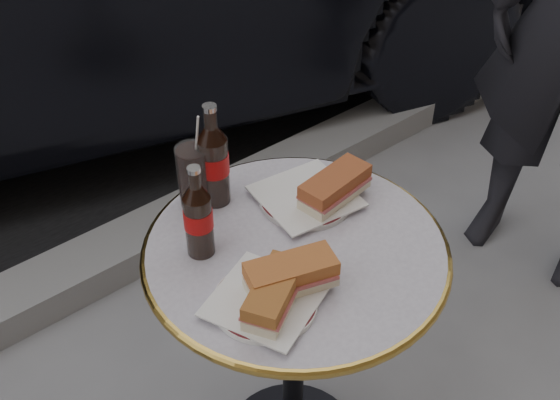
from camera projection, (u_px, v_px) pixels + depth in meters
curb at (121, 253)px, 2.37m from camera, size 40.00×0.20×0.12m
bistro_table at (294, 361)px, 1.64m from camera, size 0.62×0.62×0.73m
plate_left at (265, 302)px, 1.28m from camera, size 0.23×0.23×0.01m
plate_right at (306, 199)px, 1.51m from camera, size 0.25×0.25×0.01m
sandwich_left_a at (274, 295)px, 1.25m from camera, size 0.17×0.14×0.05m
sandwich_left_b at (291, 276)px, 1.28m from camera, size 0.18×0.12×0.06m
sandwich_right at (335, 188)px, 1.48m from camera, size 0.17×0.10×0.06m
cola_bottle_left at (198, 211)px, 1.33m from camera, size 0.06×0.06×0.21m
cola_bottle_right at (213, 155)px, 1.44m from camera, size 0.08×0.08×0.24m
cola_glass at (194, 176)px, 1.46m from camera, size 0.08×0.08×0.14m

